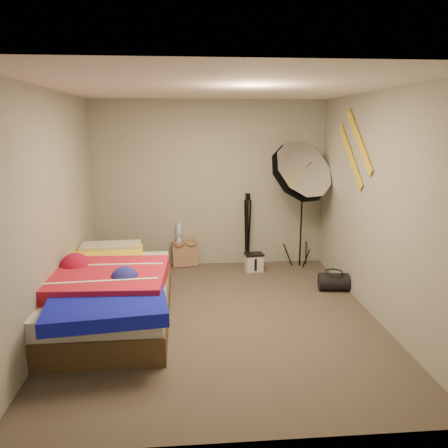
{
  "coord_description": "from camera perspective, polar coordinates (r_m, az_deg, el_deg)",
  "views": [
    {
      "loc": [
        -0.33,
        -4.57,
        2.13
      ],
      "look_at": [
        0.1,
        0.6,
        0.95
      ],
      "focal_mm": 35.0,
      "sensor_mm": 36.0,
      "label": 1
    }
  ],
  "objects": [
    {
      "name": "camera_case",
      "position": [
        6.54,
        3.91,
        -5.09
      ],
      "size": [
        0.27,
        0.21,
        0.25
      ],
      "primitive_type": "cube",
      "rotation": [
        0.0,
        0.0,
        0.13
      ],
      "color": "beige",
      "rests_on": "floor"
    },
    {
      "name": "tote_bag",
      "position": [
        6.76,
        -5.13,
        -3.9
      ],
      "size": [
        0.41,
        0.23,
        0.4
      ],
      "primitive_type": "cube",
      "rotation": [
        -0.14,
        0.0,
        0.17
      ],
      "color": "#A1775E",
      "rests_on": "floor"
    },
    {
      "name": "floor",
      "position": [
        5.06,
        -0.58,
        -12.11
      ],
      "size": [
        4.0,
        4.0,
        0.0
      ],
      "primitive_type": "plane",
      "color": "#4B4337",
      "rests_on": "ground"
    },
    {
      "name": "wall_front",
      "position": [
        2.74,
        2.46,
        -5.92
      ],
      "size": [
        3.5,
        0.0,
        3.5
      ],
      "primitive_type": "plane",
      "rotation": [
        -1.57,
        0.0,
        0.0
      ],
      "color": "gray",
      "rests_on": "floor"
    },
    {
      "name": "wall_left",
      "position": [
        4.87,
        -21.62,
        1.48
      ],
      "size": [
        0.0,
        4.0,
        4.0
      ],
      "primitive_type": "plane",
      "rotation": [
        1.57,
        0.0,
        1.57
      ],
      "color": "gray",
      "rests_on": "floor"
    },
    {
      "name": "wall_stripe_upper",
      "position": [
        5.57,
        17.24,
        10.39
      ],
      "size": [
        0.02,
        0.91,
        0.78
      ],
      "primitive_type": "cube",
      "rotation": [
        0.7,
        0.0,
        0.0
      ],
      "color": "gold",
      "rests_on": "wall_right"
    },
    {
      "name": "photo_umbrella",
      "position": [
        6.42,
        9.79,
        6.52
      ],
      "size": [
        1.03,
        1.0,
        2.02
      ],
      "color": "black",
      "rests_on": "floor"
    },
    {
      "name": "bed",
      "position": [
        5.06,
        -15.85,
        -8.7
      ],
      "size": [
        1.61,
        2.39,
        0.63
      ],
      "color": "#4E3B23",
      "rests_on": "floor"
    },
    {
      "name": "wall_back",
      "position": [
        6.64,
        -1.87,
        5.18
      ],
      "size": [
        3.5,
        0.0,
        3.5
      ],
      "primitive_type": "plane",
      "rotation": [
        1.57,
        0.0,
        0.0
      ],
      "color": "gray",
      "rests_on": "floor"
    },
    {
      "name": "wall_right",
      "position": [
        5.1,
        19.41,
        2.14
      ],
      "size": [
        0.0,
        4.0,
        4.0
      ],
      "primitive_type": "plane",
      "rotation": [
        1.57,
        0.0,
        -1.57
      ],
      "color": "gray",
      "rests_on": "floor"
    },
    {
      "name": "duffel_bag",
      "position": [
        5.97,
        14.1,
        -7.32
      ],
      "size": [
        0.41,
        0.28,
        0.23
      ],
      "primitive_type": "cylinder",
      "rotation": [
        0.0,
        1.57,
        -0.13
      ],
      "color": "black",
      "rests_on": "floor"
    },
    {
      "name": "wall_stripe_lower",
      "position": [
        5.82,
        16.19,
        8.56
      ],
      "size": [
        0.02,
        0.91,
        0.78
      ],
      "primitive_type": "cube",
      "rotation": [
        0.7,
        0.0,
        0.0
      ],
      "color": "gold",
      "rests_on": "wall_right"
    },
    {
      "name": "camera_tripod",
      "position": [
        6.68,
        3.07,
        -0.06
      ],
      "size": [
        0.07,
        0.07,
        1.13
      ],
      "color": "black",
      "rests_on": "floor"
    },
    {
      "name": "wrapping_roll",
      "position": [
        6.72,
        -5.91,
        -2.75
      ],
      "size": [
        0.09,
        0.2,
        0.68
      ],
      "primitive_type": "cylinder",
      "rotation": [
        -0.17,
        0.0,
        -0.07
      ],
      "color": "#5998D4",
      "rests_on": "floor"
    },
    {
      "name": "ceiling",
      "position": [
        4.6,
        -0.65,
        17.42
      ],
      "size": [
        4.0,
        4.0,
        0.0
      ],
      "primitive_type": "plane",
      "rotation": [
        3.14,
        0.0,
        0.0
      ],
      "color": "silver",
      "rests_on": "wall_back"
    }
  ]
}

